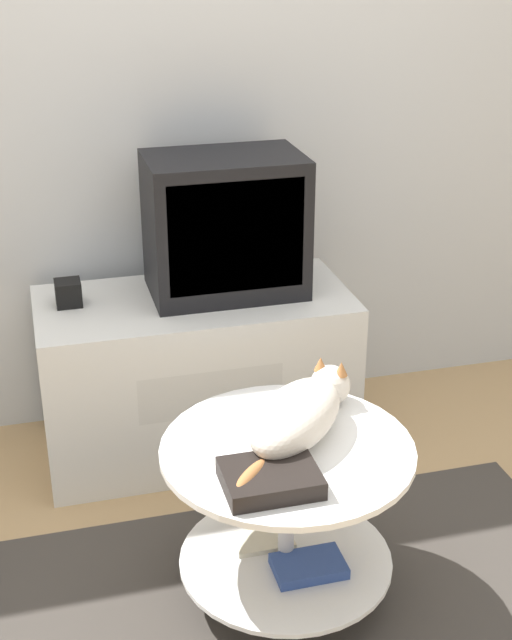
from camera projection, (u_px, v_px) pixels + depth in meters
ground_plane at (277, 617)px, 2.44m from camera, size 12.00×12.00×0.00m
wall_back at (177, 61)px, 2.99m from camera, size 8.00×0.05×2.60m
rug at (277, 614)px, 2.43m from camera, size 1.88×1.00×0.02m
tv_stand at (196, 374)px, 3.11m from camera, size 1.06×0.51×0.58m
tv at (225, 225)px, 2.95m from camera, size 0.51×0.33×0.47m
speaker at (68, 293)px, 2.92m from camera, size 0.08×0.08×0.08m
coffee_table at (287, 504)px, 2.38m from camera, size 0.67×0.67×0.48m
dvd_box at (270, 478)px, 2.13m from camera, size 0.23×0.18×0.05m
cat at (300, 414)px, 2.32m from camera, size 0.45×0.47×0.14m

